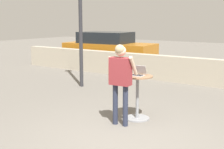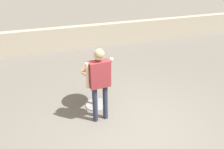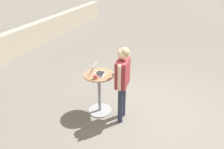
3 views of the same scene
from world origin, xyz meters
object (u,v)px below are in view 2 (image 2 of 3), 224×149
laptop (95,67)px  standing_person (99,76)px  coffee_mug (86,70)px  cafe_table (96,86)px

laptop → standing_person: size_ratio=0.20×
coffee_mug → laptop: bearing=15.3°
laptop → standing_person: (-0.07, -0.61, 0.06)m
laptop → coffee_mug: laptop is taller
standing_person → laptop: bearing=83.2°
cafe_table → coffee_mug: size_ratio=8.34×
standing_person → coffee_mug: bearing=104.3°
laptop → coffee_mug: size_ratio=2.83×
coffee_mug → cafe_table: bearing=6.4°
cafe_table → standing_person: size_ratio=0.58×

